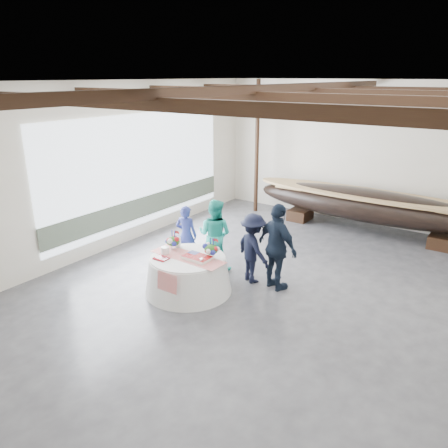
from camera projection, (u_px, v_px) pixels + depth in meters
The scene contains 13 objects.
floor at pixel (273, 291), 9.83m from camera, with size 10.00×12.00×0.01m, color #3D3D42.
wall_back at pixel (368, 154), 13.75m from camera, with size 10.00×0.02×4.50m, color silver.
wall_left at pixel (113, 167), 11.81m from camera, with size 0.02×12.00×4.50m, color silver.
ceiling at pixel (281, 81), 8.37m from camera, with size 10.00×12.00×0.01m, color white.
pavilion_structure at pixel (299, 106), 9.20m from camera, with size 9.80×11.76×4.50m.
open_bay at pixel (142, 176), 12.69m from camera, with size 0.03×7.00×3.20m.
longboat_display at pixel (367, 205), 13.24m from camera, with size 7.26×1.45×1.36m.
banquet_table at pixel (188, 274), 9.72m from camera, with size 1.94×1.94×0.83m.
tabletop_items at pixel (190, 248), 9.66m from camera, with size 1.81×0.95×0.40m.
guest_woman_blue at pixel (186, 235), 11.05m from camera, with size 0.56×0.37×1.55m, color navy.
guest_woman_teal at pixel (215, 235), 10.71m from camera, with size 0.87×0.68×1.80m, color #21AD9C.
guest_man_left at pixel (253, 248), 10.06m from camera, with size 1.07×0.61×1.65m, color black.
guest_man_right at pixel (277, 247), 9.66m from camera, with size 1.17×0.49×2.00m, color black.
Camera 1 is at (4.14, -7.85, 4.62)m, focal length 35.00 mm.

